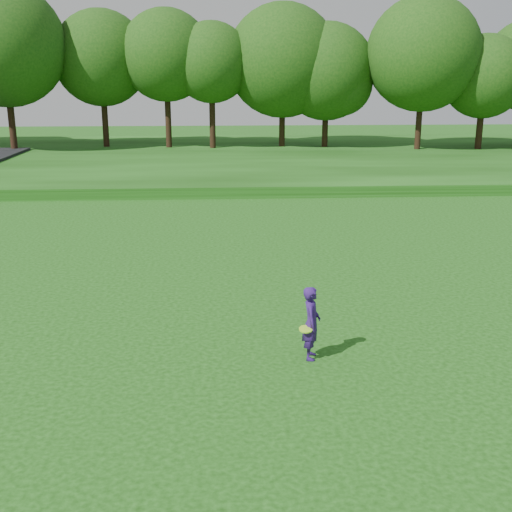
{
  "coord_description": "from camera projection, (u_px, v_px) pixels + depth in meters",
  "views": [
    {
      "loc": [
        2.51,
        -13.95,
        6.2
      ],
      "look_at": [
        3.57,
        3.38,
        1.3
      ],
      "focal_mm": 45.0,
      "sensor_mm": 36.0,
      "label": 1
    }
  ],
  "objects": [
    {
      "name": "treeline",
      "position": [
        182.0,
        50.0,
        49.24
      ],
      "size": [
        104.0,
        7.0,
        15.0
      ],
      "primitive_type": null,
      "color": "#15420F",
      "rests_on": "berm"
    },
    {
      "name": "walking_path",
      "position": [
        170.0,
        196.0,
        34.14
      ],
      "size": [
        130.0,
        1.6,
        0.04
      ],
      "primitive_type": "cube",
      "color": "gray",
      "rests_on": "ground"
    },
    {
      "name": "ground",
      "position": [
        112.0,
        351.0,
        14.93
      ],
      "size": [
        140.0,
        140.0,
        0.0
      ],
      "primitive_type": "plane",
      "color": "#143E0C",
      "rests_on": "ground"
    },
    {
      "name": "woman",
      "position": [
        311.0,
        323.0,
        14.38
      ],
      "size": [
        0.55,
        0.68,
        1.69
      ],
      "color": "#321666",
      "rests_on": "ground"
    },
    {
      "name": "berm",
      "position": [
        183.0,
        158.0,
        47.51
      ],
      "size": [
        130.0,
        30.0,
        0.6
      ],
      "primitive_type": "cube",
      "color": "#143E0C",
      "rests_on": "ground"
    }
  ]
}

